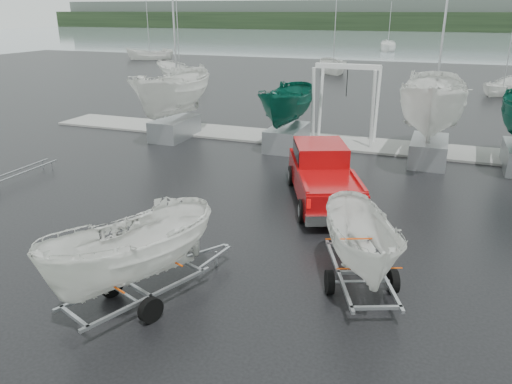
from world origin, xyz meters
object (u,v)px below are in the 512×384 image
object	(u,v)px
trailer_parked	(128,196)
boat_hoist	(346,93)
pickup_truck	(322,172)
trailer_hitched	(366,195)

from	to	relation	value
trailer_parked	boat_hoist	world-z (taller)	trailer_parked
trailer_parked	boat_hoist	distance (m)	17.06
pickup_truck	trailer_parked	distance (m)	9.12
pickup_truck	trailer_hitched	distance (m)	6.62
pickup_truck	trailer_parked	xyz separation A→B (m)	(-2.41, -8.62, 1.77)
trailer_parked	trailer_hitched	bearing A→B (deg)	50.16
pickup_truck	trailer_hitched	bearing A→B (deg)	-90.00
trailer_parked	boat_hoist	bearing A→B (deg)	106.16
trailer_parked	boat_hoist	xyz separation A→B (m)	(1.58, 16.98, -0.12)
pickup_truck	boat_hoist	bearing A→B (deg)	73.49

